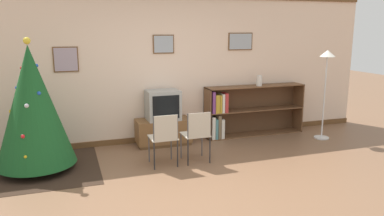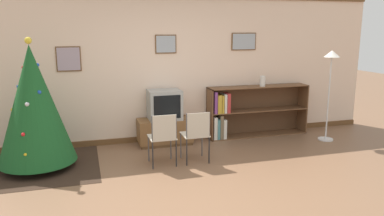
{
  "view_description": "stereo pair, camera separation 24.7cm",
  "coord_description": "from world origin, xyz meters",
  "px_view_note": "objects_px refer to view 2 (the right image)",
  "views": [
    {
      "loc": [
        -1.6,
        -4.27,
        2.07
      ],
      "look_at": [
        0.28,
        1.28,
        0.81
      ],
      "focal_mm": 35.0,
      "sensor_mm": 36.0,
      "label": 1
    },
    {
      "loc": [
        -1.37,
        -4.34,
        2.07
      ],
      "look_at": [
        0.28,
        1.28,
        0.81
      ],
      "focal_mm": 35.0,
      "sensor_mm": 36.0,
      "label": 2
    }
  ],
  "objects_px": {
    "folding_chair_left": "(163,136)",
    "folding_chair_right": "(196,133)",
    "christmas_tree": "(34,105)",
    "television": "(165,105)",
    "vase": "(263,81)",
    "bookshelf": "(242,112)",
    "standing_lamp": "(331,72)",
    "tv_console": "(165,131)"
  },
  "relations": [
    {
      "from": "christmas_tree",
      "to": "vase",
      "type": "height_order",
      "value": "christmas_tree"
    },
    {
      "from": "television",
      "to": "tv_console",
      "type": "bearing_deg",
      "value": 90.0
    },
    {
      "from": "folding_chair_left",
      "to": "standing_lamp",
      "type": "height_order",
      "value": "standing_lamp"
    },
    {
      "from": "tv_console",
      "to": "folding_chair_left",
      "type": "height_order",
      "value": "folding_chair_left"
    },
    {
      "from": "television",
      "to": "standing_lamp",
      "type": "relative_size",
      "value": 0.35
    },
    {
      "from": "television",
      "to": "standing_lamp",
      "type": "height_order",
      "value": "standing_lamp"
    },
    {
      "from": "television",
      "to": "folding_chair_left",
      "type": "xyz_separation_m",
      "value": [
        -0.26,
        -1.08,
        -0.26
      ]
    },
    {
      "from": "folding_chair_right",
      "to": "standing_lamp",
      "type": "relative_size",
      "value": 0.49
    },
    {
      "from": "folding_chair_right",
      "to": "vase",
      "type": "height_order",
      "value": "vase"
    },
    {
      "from": "television",
      "to": "bookshelf",
      "type": "xyz_separation_m",
      "value": [
        1.54,
        0.08,
        -0.25
      ]
    },
    {
      "from": "folding_chair_left",
      "to": "vase",
      "type": "relative_size",
      "value": 4.03
    },
    {
      "from": "folding_chair_left",
      "to": "folding_chair_right",
      "type": "height_order",
      "value": "same"
    },
    {
      "from": "bookshelf",
      "to": "christmas_tree",
      "type": "bearing_deg",
      "value": -168.9
    },
    {
      "from": "christmas_tree",
      "to": "standing_lamp",
      "type": "relative_size",
      "value": 1.16
    },
    {
      "from": "bookshelf",
      "to": "vase",
      "type": "relative_size",
      "value": 9.85
    },
    {
      "from": "christmas_tree",
      "to": "standing_lamp",
      "type": "height_order",
      "value": "christmas_tree"
    },
    {
      "from": "tv_console",
      "to": "folding_chair_right",
      "type": "bearing_deg",
      "value": -76.4
    },
    {
      "from": "vase",
      "to": "tv_console",
      "type": "bearing_deg",
      "value": -179.67
    },
    {
      "from": "christmas_tree",
      "to": "folding_chair_right",
      "type": "xyz_separation_m",
      "value": [
        2.35,
        -0.45,
        -0.5
      ]
    },
    {
      "from": "standing_lamp",
      "to": "christmas_tree",
      "type": "bearing_deg",
      "value": -179.73
    },
    {
      "from": "christmas_tree",
      "to": "folding_chair_right",
      "type": "distance_m",
      "value": 2.44
    },
    {
      "from": "tv_console",
      "to": "standing_lamp",
      "type": "distance_m",
      "value": 3.2
    },
    {
      "from": "folding_chair_right",
      "to": "vase",
      "type": "relative_size",
      "value": 4.03
    },
    {
      "from": "tv_console",
      "to": "television",
      "type": "height_order",
      "value": "television"
    },
    {
      "from": "folding_chair_left",
      "to": "vase",
      "type": "distance_m",
      "value": 2.52
    },
    {
      "from": "tv_console",
      "to": "folding_chair_right",
      "type": "relative_size",
      "value": 1.18
    },
    {
      "from": "folding_chair_right",
      "to": "vase",
      "type": "bearing_deg",
      "value": 33.46
    },
    {
      "from": "christmas_tree",
      "to": "vase",
      "type": "relative_size",
      "value": 9.52
    },
    {
      "from": "television",
      "to": "folding_chair_left",
      "type": "height_order",
      "value": "television"
    },
    {
      "from": "television",
      "to": "folding_chair_right",
      "type": "height_order",
      "value": "television"
    },
    {
      "from": "tv_console",
      "to": "bookshelf",
      "type": "relative_size",
      "value": 0.48
    },
    {
      "from": "vase",
      "to": "standing_lamp",
      "type": "bearing_deg",
      "value": -30.78
    },
    {
      "from": "folding_chair_right",
      "to": "christmas_tree",
      "type": "bearing_deg",
      "value": 169.11
    },
    {
      "from": "folding_chair_right",
      "to": "tv_console",
      "type": "bearing_deg",
      "value": 103.6
    },
    {
      "from": "television",
      "to": "folding_chair_right",
      "type": "distance_m",
      "value": 1.14
    },
    {
      "from": "television",
      "to": "vase",
      "type": "xyz_separation_m",
      "value": [
        1.92,
        0.01,
        0.35
      ]
    },
    {
      "from": "bookshelf",
      "to": "standing_lamp",
      "type": "xyz_separation_m",
      "value": [
        1.43,
        -0.69,
        0.81
      ]
    },
    {
      "from": "folding_chair_left",
      "to": "vase",
      "type": "height_order",
      "value": "vase"
    },
    {
      "from": "standing_lamp",
      "to": "vase",
      "type": "bearing_deg",
      "value": 149.22
    },
    {
      "from": "television",
      "to": "bookshelf",
      "type": "relative_size",
      "value": 0.29
    },
    {
      "from": "christmas_tree",
      "to": "television",
      "type": "xyz_separation_m",
      "value": [
        2.08,
        0.63,
        -0.24
      ]
    },
    {
      "from": "tv_console",
      "to": "vase",
      "type": "relative_size",
      "value": 4.76
    }
  ]
}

